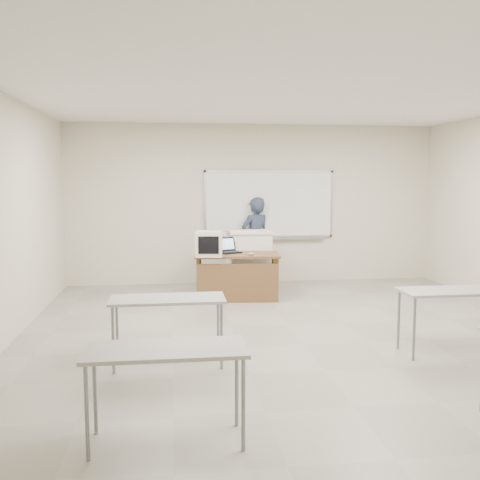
{
  "coord_description": "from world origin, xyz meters",
  "views": [
    {
      "loc": [
        -1.54,
        -6.06,
        1.97
      ],
      "look_at": [
        -0.49,
        2.2,
        1.02
      ],
      "focal_mm": 40.0,
      "sensor_mm": 36.0,
      "label": 1
    }
  ],
  "objects": [
    {
      "name": "crt_monitor",
      "position": [
        -0.95,
        2.48,
        0.94
      ],
      "size": [
        0.43,
        0.48,
        0.41
      ],
      "rotation": [
        0.0,
        0.0,
        -0.13
      ],
      "color": "beige",
      "rests_on": "instructor_desk"
    },
    {
      "name": "instructor_desk",
      "position": [
        -0.48,
        2.49,
        0.54
      ],
      "size": [
        1.38,
        0.69,
        0.75
      ],
      "rotation": [
        0.0,
        0.0,
        -0.09
      ],
      "color": "brown",
      "rests_on": "floor"
    },
    {
      "name": "student_desks",
      "position": [
        -0.0,
        -1.35,
        0.67
      ],
      "size": [
        4.4,
        2.2,
        0.73
      ],
      "color": "gray",
      "rests_on": "floor"
    },
    {
      "name": "mouse",
      "position": [
        -0.28,
        2.4,
        0.77
      ],
      "size": [
        0.12,
        0.1,
        0.04
      ],
      "primitive_type": "ellipsoid",
      "rotation": [
        0.0,
        0.0,
        0.3
      ],
      "color": "#96989D",
      "rests_on": "instructor_desk"
    },
    {
      "name": "whiteboard",
      "position": [
        0.3,
        3.97,
        1.48
      ],
      "size": [
        2.48,
        0.1,
        1.31
      ],
      "color": "white",
      "rests_on": "floor"
    },
    {
      "name": "podium",
      "position": [
        -0.2,
        3.2,
        0.54
      ],
      "size": [
        0.76,
        0.55,
        1.07
      ],
      "rotation": [
        0.0,
        0.0,
        0.08
      ],
      "color": "silver",
      "rests_on": "floor"
    },
    {
      "name": "keyboard",
      "position": [
        -0.35,
        3.08,
        1.08
      ],
      "size": [
        0.5,
        0.26,
        0.03
      ],
      "primitive_type": "cube",
      "rotation": [
        0.0,
        0.0,
        0.21
      ],
      "color": "beige",
      "rests_on": "podium"
    },
    {
      "name": "presenter",
      "position": [
        0.03,
        3.9,
        0.82
      ],
      "size": [
        0.7,
        0.6,
        1.64
      ],
      "primitive_type": "imported",
      "rotation": [
        0.0,
        0.0,
        3.55
      ],
      "color": "black",
      "rests_on": "floor"
    },
    {
      "name": "laptop",
      "position": [
        -0.58,
        2.76,
        0.81
      ],
      "size": [
        0.33,
        0.31,
        0.25
      ],
      "rotation": [
        0.0,
        0.0,
        0.39
      ],
      "color": "black",
      "rests_on": "instructor_desk"
    },
    {
      "name": "floor",
      "position": [
        0.0,
        0.0,
        -0.01
      ],
      "size": [
        7.0,
        8.0,
        0.01
      ],
      "primitive_type": "cube",
      "color": "gray",
      "rests_on": "ground"
    }
  ]
}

